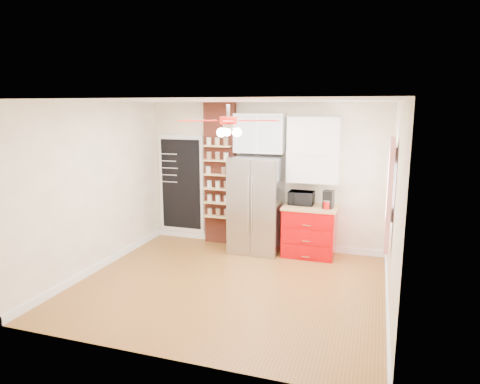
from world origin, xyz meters
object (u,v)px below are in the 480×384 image
(fridge, at_px, (256,205))
(pantry_jar_oats, at_px, (208,170))
(toaster_oven, at_px, (301,198))
(coffee_maker, at_px, (328,199))
(red_cabinet, at_px, (309,231))
(ceiling_fan, at_px, (228,121))
(canister_left, at_px, (327,205))

(fridge, bearing_deg, pantry_jar_oats, 170.11)
(toaster_oven, xyz_separation_m, coffee_maker, (0.49, -0.13, 0.03))
(red_cabinet, height_order, pantry_jar_oats, pantry_jar_oats)
(fridge, xyz_separation_m, toaster_oven, (0.79, 0.14, 0.15))
(fridge, xyz_separation_m, coffee_maker, (1.29, 0.00, 0.18))
(fridge, relative_size, coffee_maker, 5.65)
(ceiling_fan, relative_size, coffee_maker, 4.52)
(toaster_oven, height_order, canister_left, toaster_oven)
(ceiling_fan, distance_m, coffee_maker, 2.46)
(coffee_maker, height_order, canister_left, coffee_maker)
(fridge, distance_m, ceiling_fan, 2.25)
(coffee_maker, bearing_deg, red_cabinet, -179.75)
(coffee_maker, bearing_deg, canister_left, -95.27)
(pantry_jar_oats, bearing_deg, ceiling_fan, -59.83)
(red_cabinet, distance_m, coffee_maker, 0.68)
(toaster_oven, height_order, pantry_jar_oats, pantry_jar_oats)
(fridge, bearing_deg, ceiling_fan, -88.24)
(fridge, distance_m, canister_left, 1.27)
(pantry_jar_oats, bearing_deg, fridge, -9.89)
(red_cabinet, xyz_separation_m, canister_left, (0.30, -0.13, 0.52))
(canister_left, bearing_deg, pantry_jar_oats, 173.68)
(ceiling_fan, xyz_separation_m, toaster_oven, (0.74, 1.77, -1.40))
(red_cabinet, distance_m, canister_left, 0.61)
(coffee_maker, bearing_deg, pantry_jar_oats, -175.61)
(red_cabinet, xyz_separation_m, pantry_jar_oats, (-1.97, 0.12, 0.98))
(red_cabinet, xyz_separation_m, toaster_oven, (-0.18, 0.09, 0.57))
(red_cabinet, height_order, canister_left, canister_left)
(coffee_maker, relative_size, pantry_jar_oats, 2.43)
(toaster_oven, bearing_deg, coffee_maker, -14.17)
(ceiling_fan, bearing_deg, red_cabinet, 61.29)
(canister_left, relative_size, pantry_jar_oats, 1.08)
(fridge, height_order, red_cabinet, fridge)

